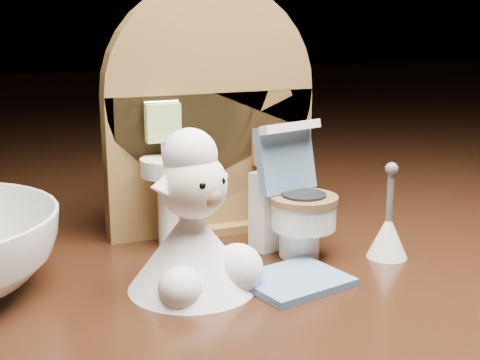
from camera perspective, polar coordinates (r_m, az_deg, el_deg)
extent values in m
cube|color=#3B1D12|center=(0.39, 0.99, -14.02)|extent=(2.50, 2.50, 0.10)
cube|color=brown|center=(0.41, -2.50, 1.57)|extent=(0.13, 0.02, 0.09)
cylinder|color=brown|center=(0.40, -2.57, 7.54)|extent=(0.13, 0.02, 0.13)
cube|color=brown|center=(0.42, -2.45, -3.81)|extent=(0.05, 0.04, 0.01)
cylinder|color=white|center=(0.39, -6.15, -2.38)|extent=(0.01, 0.01, 0.04)
cylinder|color=white|center=(0.38, -6.13, 1.11)|extent=(0.03, 0.03, 0.01)
cylinder|color=silver|center=(0.39, -6.54, 2.83)|extent=(0.00, 0.00, 0.01)
cube|color=#B0D777|center=(0.38, -6.59, 4.88)|extent=(0.02, 0.01, 0.02)
cube|color=brown|center=(0.41, 2.66, 2.92)|extent=(0.02, 0.01, 0.02)
cylinder|color=beige|center=(0.41, 3.00, 1.94)|extent=(0.02, 0.02, 0.02)
cylinder|color=white|center=(0.37, 5.09, -5.21)|extent=(0.02, 0.02, 0.02)
cylinder|color=white|center=(0.37, 5.44, -2.98)|extent=(0.04, 0.04, 0.01)
cylinder|color=brown|center=(0.37, 5.47, -1.65)|extent=(0.04, 0.04, 0.00)
cube|color=white|center=(0.38, 3.11, -2.49)|extent=(0.03, 0.02, 0.04)
cube|color=slate|center=(0.37, 3.89, 1.85)|extent=(0.04, 0.02, 0.04)
cube|color=white|center=(0.37, 4.34, 4.55)|extent=(0.04, 0.02, 0.01)
cylinder|color=#ABD92D|center=(0.38, 4.12, 1.78)|extent=(0.01, 0.01, 0.01)
cube|color=slate|center=(0.34, 4.68, -8.55)|extent=(0.06, 0.05, 0.00)
cone|color=white|center=(0.38, 12.50, -4.65)|extent=(0.02, 0.02, 0.02)
cylinder|color=#59595B|center=(0.37, 12.69, -1.35)|extent=(0.00, 0.00, 0.03)
sphere|color=#59595B|center=(0.37, 12.81, 0.93)|extent=(0.01, 0.01, 0.01)
cone|color=white|center=(0.33, -4.15, -5.73)|extent=(0.06, 0.06, 0.04)
sphere|color=white|center=(0.33, -0.21, -7.62)|extent=(0.03, 0.03, 0.03)
sphere|color=white|center=(0.31, -5.06, -9.21)|extent=(0.02, 0.02, 0.02)
sphere|color=white|center=(0.32, -4.01, -0.42)|extent=(0.03, 0.03, 0.03)
sphere|color=tan|center=(0.31, -2.63, -1.39)|extent=(0.01, 0.01, 0.01)
sphere|color=white|center=(0.32, -4.29, 2.07)|extent=(0.03, 0.03, 0.03)
cone|color=white|center=(0.31, -6.40, -0.06)|extent=(0.02, 0.01, 0.01)
cone|color=white|center=(0.33, -2.24, 0.81)|extent=(0.02, 0.01, 0.01)
sphere|color=black|center=(0.30, -3.29, -0.49)|extent=(0.00, 0.00, 0.00)
sphere|color=black|center=(0.31, -1.64, -0.12)|extent=(0.00, 0.00, 0.00)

